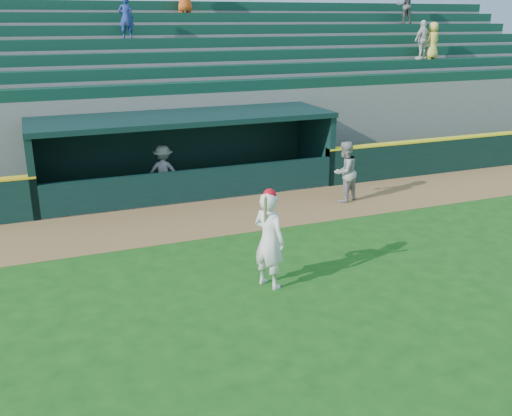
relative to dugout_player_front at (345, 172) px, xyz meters
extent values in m
plane|color=#174B12|center=(-4.17, -4.85, -0.93)|extent=(120.00, 120.00, 0.00)
cube|color=olive|center=(-4.17, 0.05, -0.92)|extent=(40.00, 3.00, 0.01)
cube|color=black|center=(8.08, 1.70, -0.33)|extent=(15.50, 0.30, 1.20)
cube|color=yellow|center=(8.08, 1.70, 0.30)|extent=(15.50, 0.32, 0.06)
imported|color=#9D9D98|center=(0.00, 0.00, 0.00)|extent=(1.11, 1.00, 1.86)
imported|color=gray|center=(-4.98, 2.47, -0.11)|extent=(1.21, 0.96, 1.63)
cube|color=slate|center=(-4.17, 2.85, -0.91)|extent=(9.00, 2.60, 0.04)
cube|color=black|center=(-8.77, 2.85, 0.22)|extent=(0.20, 2.60, 2.30)
cube|color=black|center=(0.43, 2.85, 0.22)|extent=(0.20, 2.60, 2.30)
cube|color=black|center=(-4.17, 4.15, 0.22)|extent=(9.40, 0.20, 2.30)
cube|color=black|center=(-4.17, 2.85, 1.45)|extent=(9.40, 2.80, 0.16)
cube|color=black|center=(-4.17, 1.63, -0.43)|extent=(9.00, 0.16, 1.00)
cube|color=brown|center=(-4.17, 3.65, -0.68)|extent=(8.40, 0.45, 0.10)
cube|color=slate|center=(-4.17, 4.67, 0.53)|extent=(34.00, 0.85, 2.91)
cube|color=#0F3828|center=(-4.17, 4.55, 2.16)|extent=(34.00, 0.60, 0.36)
cube|color=slate|center=(-4.17, 5.52, 0.75)|extent=(34.00, 0.85, 3.36)
cube|color=#0F3828|center=(-4.17, 5.40, 2.61)|extent=(34.00, 0.60, 0.36)
cube|color=slate|center=(-4.17, 6.37, 0.98)|extent=(34.00, 0.85, 3.81)
cube|color=#0F3828|center=(-4.17, 6.25, 3.06)|extent=(34.00, 0.60, 0.36)
cube|color=slate|center=(-4.17, 7.22, 1.20)|extent=(34.00, 0.85, 4.26)
cube|color=#0F3828|center=(-4.17, 7.10, 3.51)|extent=(34.00, 0.60, 0.36)
cube|color=slate|center=(-4.17, 8.07, 1.43)|extent=(34.00, 0.85, 4.71)
cube|color=#0F3828|center=(-4.17, 7.95, 3.96)|extent=(34.00, 0.60, 0.36)
cube|color=slate|center=(-4.17, 8.92, 1.65)|extent=(34.00, 0.85, 5.16)
cube|color=#0F3828|center=(-4.17, 8.80, 4.41)|extent=(34.00, 0.60, 0.36)
cube|color=slate|center=(-4.17, 9.77, 1.88)|extent=(34.00, 0.85, 5.61)
cube|color=#0F3828|center=(-4.17, 9.65, 4.86)|extent=(34.00, 0.60, 0.36)
cube|color=slate|center=(-4.17, 10.35, 1.88)|extent=(34.50, 0.30, 5.61)
imported|color=silver|center=(6.55, 5.42, 3.56)|extent=(0.96, 0.58, 1.53)
imported|color=navy|center=(-5.03, 7.12, 4.41)|extent=(0.58, 0.44, 1.44)
imported|color=#4E4E4E|center=(7.38, 7.97, 4.92)|extent=(0.85, 0.71, 1.56)
imported|color=#DEC84E|center=(7.06, 5.42, 3.52)|extent=(0.79, 0.61, 1.45)
imported|color=white|center=(-4.37, -4.51, 0.10)|extent=(0.78, 0.89, 2.06)
sphere|color=red|center=(-4.37, -4.51, 1.06)|extent=(0.27, 0.27, 0.27)
cylinder|color=tan|center=(-4.55, -4.73, 0.83)|extent=(0.25, 0.49, 0.76)
camera|label=1|loc=(-8.61, -14.46, 4.41)|focal=40.00mm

